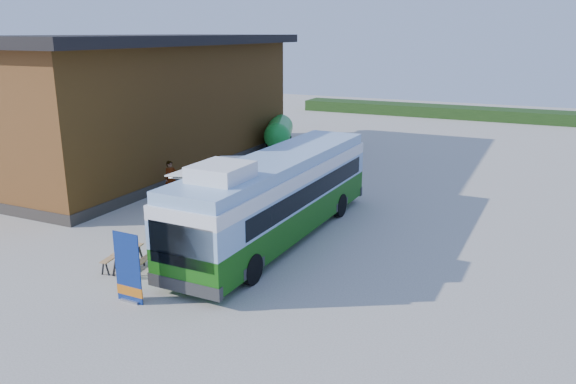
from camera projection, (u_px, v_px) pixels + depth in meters
The scene contains 10 objects.
ground at pixel (205, 253), 20.20m from camera, with size 100.00×100.00×0.00m, color #BCB7AD.
barn at pixel (145, 106), 32.22m from camera, with size 9.60×21.20×7.50m.
hedge at pixel (518, 116), 49.84m from camera, with size 40.00×3.00×1.00m, color #264419.
bus at pixel (277, 194), 21.14m from camera, with size 2.84×12.17×3.72m.
awning at pixel (224, 163), 22.00m from camera, with size 2.60×4.14×0.51m.
banner at pixel (128, 274), 16.30m from camera, with size 0.94×0.19×2.16m.
picnic_table at pixel (128, 254), 18.53m from camera, with size 1.56×1.43×0.79m.
person_a at pixel (171, 178), 27.27m from camera, with size 0.61×0.40×1.68m, color #999999.
person_b at pixel (322, 166), 29.26m from camera, with size 0.88×0.69×1.82m, color #999999.
slurry_tanker at pixel (279, 132), 37.57m from camera, with size 3.13×5.41×2.12m.
Camera 1 is at (10.72, -15.75, 7.66)m, focal length 35.00 mm.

